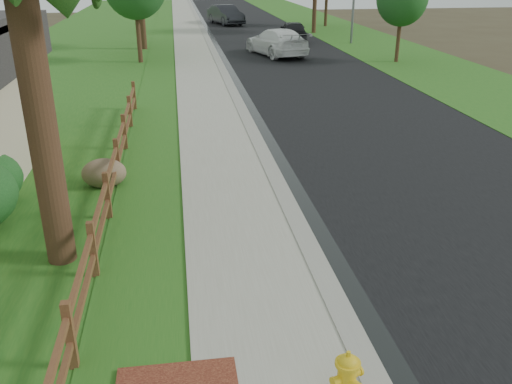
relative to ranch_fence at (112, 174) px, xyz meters
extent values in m
plane|color=#3A311F|center=(3.60, -6.40, -0.62)|extent=(120.00, 120.00, 0.00)
cube|color=black|center=(8.20, 28.60, -0.61)|extent=(8.00, 90.00, 0.02)
cube|color=gray|center=(4.00, 28.60, -0.56)|extent=(0.40, 90.00, 0.12)
cube|color=black|center=(4.35, 28.60, -0.60)|extent=(0.50, 90.00, 0.00)
cube|color=gray|center=(2.70, 28.60, -0.57)|extent=(2.20, 90.00, 0.10)
cube|color=#215919|center=(0.80, 28.60, -0.59)|extent=(1.60, 90.00, 0.06)
cube|color=#215919|center=(-4.40, 28.60, -0.60)|extent=(9.00, 90.00, 0.04)
cube|color=#215919|center=(15.10, 28.60, -0.60)|extent=(6.00, 90.00, 0.04)
cube|color=#4B2419|center=(0.00, -6.00, -0.07)|extent=(0.12, 0.12, 1.10)
cube|color=#4B2419|center=(0.00, -3.60, -0.07)|extent=(0.12, 0.12, 1.10)
cube|color=#4B2419|center=(0.00, -1.20, -0.07)|extent=(0.12, 0.12, 1.10)
cube|color=#4B2419|center=(0.00, 1.20, -0.07)|extent=(0.12, 0.12, 1.10)
cube|color=#4B2419|center=(0.00, 3.60, -0.07)|extent=(0.12, 0.12, 1.10)
cube|color=#4B2419|center=(0.00, 6.00, -0.07)|extent=(0.12, 0.12, 1.10)
cube|color=#4B2419|center=(0.00, 8.40, -0.07)|extent=(0.12, 0.12, 1.10)
cube|color=#4B2419|center=(0.00, -7.20, 0.23)|extent=(0.08, 2.35, 0.10)
cube|color=#4B2419|center=(0.00, -4.80, -0.17)|extent=(0.08, 2.35, 0.10)
cube|color=#4B2419|center=(0.00, -4.80, 0.23)|extent=(0.08, 2.35, 0.10)
cube|color=#4B2419|center=(0.00, -2.40, -0.17)|extent=(0.08, 2.35, 0.10)
cube|color=#4B2419|center=(0.00, -2.40, 0.23)|extent=(0.08, 2.35, 0.10)
cube|color=#4B2419|center=(0.00, 0.00, -0.17)|extent=(0.08, 2.35, 0.10)
cube|color=#4B2419|center=(0.00, 0.00, 0.23)|extent=(0.08, 2.35, 0.10)
cube|color=#4B2419|center=(0.00, 2.40, -0.17)|extent=(0.08, 2.35, 0.10)
cube|color=#4B2419|center=(0.00, 2.40, 0.23)|extent=(0.08, 2.35, 0.10)
cube|color=#4B2419|center=(0.00, 4.80, -0.17)|extent=(0.08, 2.35, 0.10)
cube|color=#4B2419|center=(0.00, 4.80, 0.23)|extent=(0.08, 2.35, 0.10)
cube|color=#4B2419|center=(0.00, 7.20, -0.17)|extent=(0.08, 2.35, 0.10)
cube|color=#4B2419|center=(0.00, 7.20, 0.23)|extent=(0.08, 2.35, 0.10)
cylinder|color=#3D2819|center=(-0.70, -2.90, 2.13)|extent=(0.52, 0.52, 5.50)
cylinder|color=gold|center=(3.50, -7.20, -0.21)|extent=(0.24, 0.24, 0.54)
cylinder|color=gold|center=(3.50, -7.20, 0.06)|extent=(0.32, 0.32, 0.05)
ellipsoid|color=gold|center=(3.50, -7.20, 0.08)|extent=(0.26, 0.26, 0.19)
cylinder|color=gold|center=(3.50, -7.20, 0.20)|extent=(0.06, 0.06, 0.07)
cylinder|color=gold|center=(3.34, -7.27, -0.14)|extent=(0.17, 0.16, 0.12)
cylinder|color=gold|center=(3.66, -7.14, -0.14)|extent=(0.17, 0.16, 0.12)
imported|color=white|center=(7.67, 20.51, 0.18)|extent=(3.52, 5.77, 1.56)
imported|color=black|center=(9.90, 26.22, 0.12)|extent=(2.15, 4.38, 1.44)
imported|color=black|center=(6.32, 38.47, 0.23)|extent=(3.16, 5.31, 1.65)
ellipsoid|color=brown|center=(-0.30, 0.73, -0.25)|extent=(1.18, 0.93, 0.73)
cylinder|color=#3D2819|center=(-0.30, 19.06, 1.22)|extent=(0.25, 0.25, 3.67)
cylinder|color=#3D2819|center=(13.90, 17.14, 0.90)|extent=(0.21, 0.21, 3.03)
cylinder|color=#3D2819|center=(-0.30, 24.13, 1.92)|extent=(0.35, 0.35, 5.07)
cylinder|color=#3D2819|center=(12.60, 31.05, 1.74)|extent=(0.32, 0.32, 4.71)
cylinder|color=#3D2819|center=(14.79, 35.65, 1.26)|extent=(0.26, 0.26, 3.76)
camera|label=1|loc=(1.62, -12.26, 4.59)|focal=38.00mm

